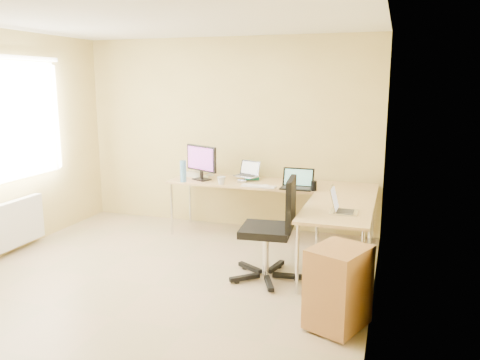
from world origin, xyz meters
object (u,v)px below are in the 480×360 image
(laptop_black, at_px, (297,179))
(desk_fan, at_px, (210,165))
(water_bottle, at_px, (183,171))
(laptop_center, at_px, (247,169))
(keyboard, at_px, (259,186))
(laptop_return, at_px, (344,203))
(mug, at_px, (221,180))
(monitor, at_px, (202,163))
(desk_return, at_px, (337,241))
(cabinet, at_px, (338,287))
(desk_main, at_px, (271,210))
(office_chair, at_px, (266,232))

(laptop_black, xyz_separation_m, desk_fan, (-1.31, 0.45, 0.03))
(water_bottle, bearing_deg, desk_fan, 70.93)
(laptop_center, xyz_separation_m, water_bottle, (-0.74, -0.38, -0.00))
(keyboard, xyz_separation_m, laptop_return, (1.13, -0.89, 0.10))
(mug, relative_size, desk_fan, 0.37)
(laptop_return, bearing_deg, mug, 60.81)
(monitor, bearing_deg, desk_return, 1.32)
(desk_fan, height_order, cabinet, desk_fan)
(desk_fan, height_order, laptop_return, desk_fan)
(desk_return, distance_m, keyboard, 1.32)
(laptop_center, xyz_separation_m, mug, (-0.22, -0.38, -0.09))
(laptop_black, relative_size, mug, 3.49)
(mug, height_order, water_bottle, water_bottle)
(monitor, bearing_deg, laptop_center, 45.30)
(laptop_center, bearing_deg, desk_main, 7.39)
(desk_return, bearing_deg, cabinet, -82.52)
(keyboard, height_order, cabinet, keyboard)
(monitor, height_order, mug, monitor)
(water_bottle, bearing_deg, mug, 0.00)
(monitor, height_order, water_bottle, monitor)
(laptop_black, relative_size, desk_fan, 1.31)
(keyboard, height_order, desk_fan, desk_fan)
(water_bottle, bearing_deg, office_chair, -36.60)
(desk_return, height_order, mug, mug)
(laptop_black, height_order, laptop_return, laptop_black)
(keyboard, bearing_deg, desk_fan, 153.89)
(desk_return, height_order, laptop_black, laptop_black)
(desk_fan, bearing_deg, water_bottle, -132.92)
(keyboard, relative_size, office_chair, 0.40)
(laptop_return, bearing_deg, desk_main, 41.11)
(water_bottle, relative_size, cabinet, 0.42)
(desk_main, bearing_deg, laptop_return, -48.50)
(monitor, height_order, laptop_center, monitor)
(desk_main, xyz_separation_m, laptop_center, (-0.36, 0.09, 0.51))
(desk_main, xyz_separation_m, desk_fan, (-0.92, 0.20, 0.51))
(desk_return, height_order, office_chair, office_chair)
(laptop_black, bearing_deg, desk_main, 147.63)
(laptop_black, height_order, office_chair, office_chair)
(monitor, xyz_separation_m, water_bottle, (-0.18, -0.19, -0.09))
(desk_return, xyz_separation_m, office_chair, (-0.68, -0.33, 0.14))
(desk_main, height_order, cabinet, desk_main)
(cabinet, bearing_deg, laptop_black, 134.13)
(office_chair, bearing_deg, laptop_center, 109.20)
(keyboard, distance_m, water_bottle, 1.03)
(mug, height_order, office_chair, office_chair)
(water_bottle, bearing_deg, monitor, 47.32)
(laptop_black, bearing_deg, monitor, 173.96)
(keyboard, bearing_deg, laptop_center, 130.19)
(laptop_center, distance_m, office_chair, 1.60)
(laptop_center, relative_size, mug, 2.80)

